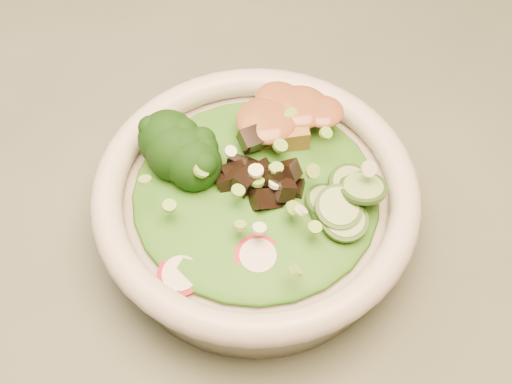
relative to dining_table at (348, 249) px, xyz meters
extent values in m
cube|color=#556151|center=(0.00, 0.00, 0.10)|extent=(1.20, 0.80, 0.03)
cylinder|color=beige|center=(-0.10, -0.02, 0.14)|extent=(0.22, 0.22, 0.05)
torus|color=beige|center=(-0.10, -0.02, 0.17)|extent=(0.24, 0.24, 0.02)
ellipsoid|color=#276515|center=(-0.10, -0.02, 0.17)|extent=(0.18, 0.18, 0.02)
ellipsoid|color=brown|center=(-0.06, 0.02, 0.19)|extent=(0.06, 0.05, 0.01)
camera|label=1|loc=(-0.18, -0.31, 0.60)|focal=50.00mm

